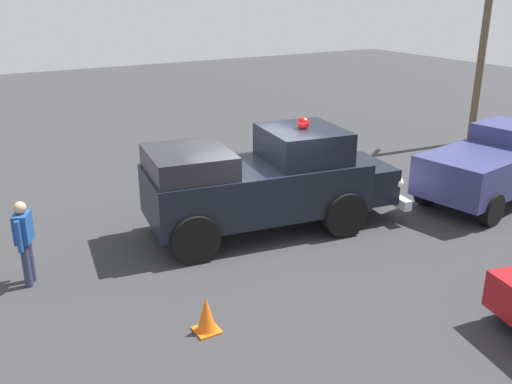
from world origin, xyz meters
name	(u,v)px	position (x,y,z in m)	size (l,w,h in m)	color
ground_plane	(259,236)	(0.00, 0.00, 0.00)	(60.00, 60.00, 0.00)	#333335
vintage_fire_truck	(266,181)	(-0.26, 0.34, 1.20)	(3.11, 6.21, 2.59)	black
parked_pickup	(495,164)	(1.11, 6.51, 0.99)	(2.65, 5.03, 1.90)	black
spectator_standing	(24,237)	(-0.33, -4.87, 0.96)	(0.62, 0.42, 1.68)	#2D334C
utility_pole	(485,32)	(-3.18, 10.89, 3.87)	(1.10, 1.45, 7.45)	brown
traffic_cone	(206,315)	(2.82, -2.67, 0.31)	(0.40, 0.40, 0.64)	orange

